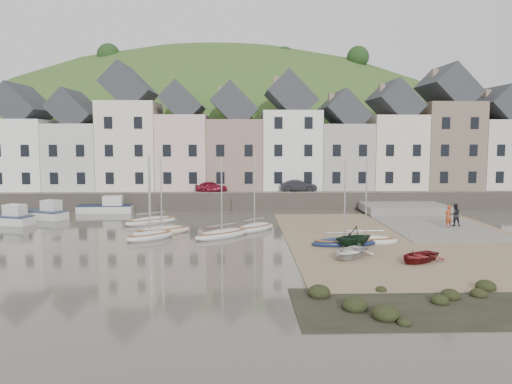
{
  "coord_description": "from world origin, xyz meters",
  "views": [
    {
      "loc": [
        -1.42,
        -37.46,
        7.57
      ],
      "look_at": [
        0.0,
        6.0,
        3.0
      ],
      "focal_mm": 36.83,
      "sensor_mm": 36.0,
      "label": 1
    }
  ],
  "objects_px": {
    "sailboat_0": "(151,221)",
    "rowboat_green": "(354,237)",
    "person_dark": "(455,215)",
    "car_left": "(211,187)",
    "person_red": "(448,216)",
    "car_right": "(299,186)",
    "rowboat_red": "(418,256)",
    "rowboat_white": "(349,252)"
  },
  "relations": [
    {
      "from": "rowboat_white",
      "to": "person_dark",
      "type": "xyz_separation_m",
      "value": [
        11.23,
        10.97,
        0.66
      ]
    },
    {
      "from": "rowboat_red",
      "to": "car_left",
      "type": "bearing_deg",
      "value": 169.44
    },
    {
      "from": "rowboat_red",
      "to": "person_red",
      "type": "relative_size",
      "value": 1.71
    },
    {
      "from": "sailboat_0",
      "to": "person_dark",
      "type": "distance_m",
      "value": 26.03
    },
    {
      "from": "rowboat_green",
      "to": "car_right",
      "type": "xyz_separation_m",
      "value": [
        -1.25,
        22.05,
        1.45
      ]
    },
    {
      "from": "rowboat_white",
      "to": "rowboat_green",
      "type": "distance_m",
      "value": 3.04
    },
    {
      "from": "sailboat_0",
      "to": "rowboat_white",
      "type": "relative_size",
      "value": 1.88
    },
    {
      "from": "car_left",
      "to": "car_right",
      "type": "xyz_separation_m",
      "value": [
        9.57,
        0.0,
        0.06
      ]
    },
    {
      "from": "car_right",
      "to": "person_dark",
      "type": "bearing_deg",
      "value": -136.0
    },
    {
      "from": "rowboat_red",
      "to": "person_dark",
      "type": "xyz_separation_m",
      "value": [
        7.31,
        12.23,
        0.68
      ]
    },
    {
      "from": "rowboat_white",
      "to": "car_left",
      "type": "bearing_deg",
      "value": 150.05
    },
    {
      "from": "sailboat_0",
      "to": "car_left",
      "type": "distance_m",
      "value": 12.37
    },
    {
      "from": "car_left",
      "to": "person_dark",
      "type": "bearing_deg",
      "value": -137.42
    },
    {
      "from": "sailboat_0",
      "to": "rowboat_green",
      "type": "height_order",
      "value": "sailboat_0"
    },
    {
      "from": "person_dark",
      "to": "rowboat_green",
      "type": "bearing_deg",
      "value": 40.28
    },
    {
      "from": "car_right",
      "to": "rowboat_white",
      "type": "bearing_deg",
      "value": -174.86
    },
    {
      "from": "person_dark",
      "to": "person_red",
      "type": "bearing_deg",
      "value": 39.63
    },
    {
      "from": "rowboat_red",
      "to": "person_dark",
      "type": "bearing_deg",
      "value": 110.7
    },
    {
      "from": "person_dark",
      "to": "car_left",
      "type": "xyz_separation_m",
      "value": [
        -21.16,
        13.96,
        1.12
      ]
    },
    {
      "from": "sailboat_0",
      "to": "person_dark",
      "type": "height_order",
      "value": "sailboat_0"
    },
    {
      "from": "person_red",
      "to": "car_left",
      "type": "height_order",
      "value": "car_left"
    },
    {
      "from": "person_red",
      "to": "rowboat_green",
      "type": "bearing_deg",
      "value": 15.91
    },
    {
      "from": "rowboat_red",
      "to": "car_right",
      "type": "relative_size",
      "value": 0.8
    },
    {
      "from": "rowboat_white",
      "to": "person_dark",
      "type": "distance_m",
      "value": 15.71
    },
    {
      "from": "rowboat_green",
      "to": "person_dark",
      "type": "relative_size",
      "value": 1.5
    },
    {
      "from": "sailboat_0",
      "to": "car_left",
      "type": "height_order",
      "value": "sailboat_0"
    },
    {
      "from": "person_red",
      "to": "person_dark",
      "type": "xyz_separation_m",
      "value": [
        0.81,
        0.62,
        0.02
      ]
    },
    {
      "from": "rowboat_green",
      "to": "person_dark",
      "type": "height_order",
      "value": "person_dark"
    },
    {
      "from": "rowboat_white",
      "to": "car_left",
      "type": "xyz_separation_m",
      "value": [
        -9.93,
        24.93,
        1.79
      ]
    },
    {
      "from": "sailboat_0",
      "to": "car_right",
      "type": "relative_size",
      "value": 1.59
    },
    {
      "from": "car_right",
      "to": "car_left",
      "type": "bearing_deg",
      "value": 94.3
    },
    {
      "from": "sailboat_0",
      "to": "rowboat_green",
      "type": "xyz_separation_m",
      "value": [
        15.53,
        -10.78,
        0.55
      ]
    },
    {
      "from": "rowboat_white",
      "to": "car_right",
      "type": "xyz_separation_m",
      "value": [
        -0.36,
        24.93,
        1.85
      ]
    },
    {
      "from": "car_left",
      "to": "sailboat_0",
      "type": "bearing_deg",
      "value": 143.27
    },
    {
      "from": "rowboat_green",
      "to": "car_right",
      "type": "relative_size",
      "value": 0.71
    },
    {
      "from": "sailboat_0",
      "to": "rowboat_green",
      "type": "distance_m",
      "value": 18.92
    },
    {
      "from": "rowboat_red",
      "to": "car_left",
      "type": "height_order",
      "value": "car_left"
    },
    {
      "from": "person_dark",
      "to": "car_left",
      "type": "distance_m",
      "value": 25.37
    },
    {
      "from": "person_red",
      "to": "person_dark",
      "type": "height_order",
      "value": "person_dark"
    },
    {
      "from": "rowboat_green",
      "to": "car_right",
      "type": "bearing_deg",
      "value": 160.22
    },
    {
      "from": "sailboat_0",
      "to": "rowboat_red",
      "type": "height_order",
      "value": "sailboat_0"
    },
    {
      "from": "rowboat_red",
      "to": "person_red",
      "type": "xyz_separation_m",
      "value": [
        6.5,
        11.61,
        0.66
      ]
    }
  ]
}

